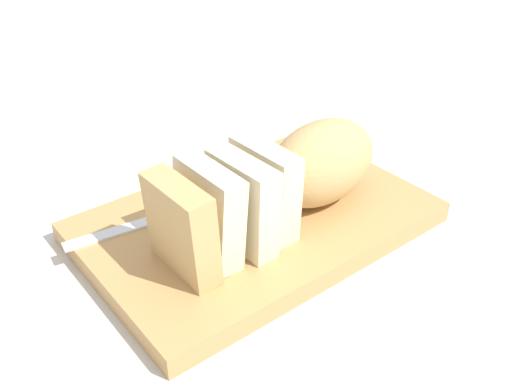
% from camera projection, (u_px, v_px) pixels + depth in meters
% --- Properties ---
extents(ground_plane, '(3.00, 3.00, 0.00)m').
position_uv_depth(ground_plane, '(256.00, 230.00, 0.70)').
color(ground_plane, beige).
extents(cutting_board, '(0.41, 0.28, 0.03)m').
position_uv_depth(cutting_board, '(256.00, 222.00, 0.70)').
color(cutting_board, tan).
rests_on(cutting_board, ground_plane).
extents(bread_loaf, '(0.31, 0.12, 0.11)m').
position_uv_depth(bread_loaf, '(283.00, 181.00, 0.65)').
color(bread_loaf, tan).
rests_on(bread_loaf, cutting_board).
extents(bread_knife, '(0.25, 0.05, 0.03)m').
position_uv_depth(bread_knife, '(220.00, 193.00, 0.71)').
color(bread_knife, silver).
rests_on(bread_knife, cutting_board).
extents(crumb_near_knife, '(0.01, 0.01, 0.01)m').
position_uv_depth(crumb_near_knife, '(213.00, 221.00, 0.67)').
color(crumb_near_knife, tan).
rests_on(crumb_near_knife, cutting_board).
extents(crumb_near_loaf, '(0.01, 0.01, 0.01)m').
position_uv_depth(crumb_near_loaf, '(224.00, 184.00, 0.74)').
color(crumb_near_loaf, tan).
rests_on(crumb_near_loaf, cutting_board).
extents(crumb_stray_left, '(0.00, 0.00, 0.00)m').
position_uv_depth(crumb_stray_left, '(256.00, 241.00, 0.64)').
color(crumb_stray_left, tan).
rests_on(crumb_stray_left, cutting_board).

